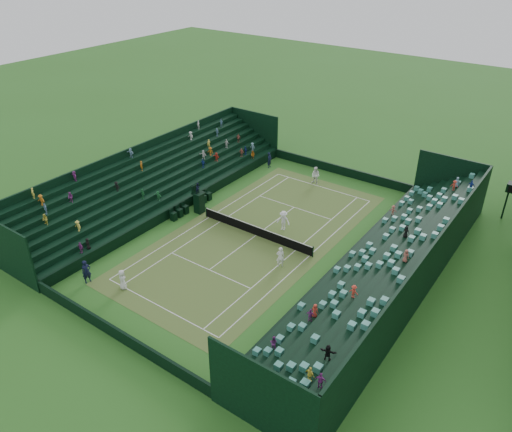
% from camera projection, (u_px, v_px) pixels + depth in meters
% --- Properties ---
extents(ground, '(160.00, 160.00, 0.00)m').
position_uv_depth(ground, '(256.00, 236.00, 44.30)').
color(ground, '#2D6620').
rests_on(ground, ground).
extents(court_surface, '(12.97, 26.77, 0.01)m').
position_uv_depth(court_surface, '(256.00, 235.00, 44.29)').
color(court_surface, '#2F6F25').
rests_on(court_surface, ground).
extents(perimeter_wall_north, '(17.17, 0.20, 1.00)m').
position_uv_depth(perimeter_wall_north, '(339.00, 170.00, 55.25)').
color(perimeter_wall_north, black).
rests_on(perimeter_wall_north, ground).
extents(perimeter_wall_south, '(17.17, 0.20, 1.00)m').
position_uv_depth(perimeter_wall_south, '(116.00, 333.00, 32.85)').
color(perimeter_wall_south, black).
rests_on(perimeter_wall_south, ground).
extents(perimeter_wall_east, '(0.20, 31.77, 1.00)m').
position_uv_depth(perimeter_wall_east, '(342.00, 263.00, 39.75)').
color(perimeter_wall_east, black).
rests_on(perimeter_wall_east, ground).
extents(perimeter_wall_west, '(0.20, 31.77, 1.00)m').
position_uv_depth(perimeter_wall_west, '(185.00, 204.00, 48.34)').
color(perimeter_wall_west, black).
rests_on(perimeter_wall_west, ground).
extents(north_grandstand, '(6.60, 32.00, 4.90)m').
position_uv_depth(north_grandstand, '(394.00, 270.00, 37.12)').
color(north_grandstand, black).
rests_on(north_grandstand, ground).
extents(south_grandstand, '(6.60, 32.00, 4.90)m').
position_uv_depth(south_grandstand, '(153.00, 183.00, 49.94)').
color(south_grandstand, black).
rests_on(south_grandstand, ground).
extents(tennis_net, '(11.67, 0.10, 1.06)m').
position_uv_depth(tennis_net, '(256.00, 230.00, 44.03)').
color(tennis_net, black).
rests_on(tennis_net, ground).
extents(umpire_chair, '(0.99, 0.99, 3.12)m').
position_uv_depth(umpire_chair, '(199.00, 200.00, 47.33)').
color(umpire_chair, black).
rests_on(umpire_chair, ground).
extents(courtside_chairs, '(0.54, 5.51, 1.17)m').
position_uv_depth(courtside_chairs, '(192.00, 206.00, 48.21)').
color(courtside_chairs, black).
rests_on(courtside_chairs, ground).
extents(player_near_west, '(0.94, 0.79, 1.65)m').
position_uv_depth(player_near_west, '(122.00, 280.00, 37.33)').
color(player_near_west, white).
rests_on(player_near_west, ground).
extents(player_near_east, '(0.79, 0.76, 1.83)m').
position_uv_depth(player_near_east, '(280.00, 257.00, 39.78)').
color(player_near_east, white).
rests_on(player_near_east, ground).
extents(player_far_west, '(0.97, 0.78, 1.91)m').
position_uv_depth(player_far_west, '(316.00, 176.00, 52.93)').
color(player_far_west, white).
rests_on(player_far_west, ground).
extents(player_far_east, '(1.34, 0.95, 1.88)m').
position_uv_depth(player_far_east, '(283.00, 221.00, 44.73)').
color(player_far_east, white).
rests_on(player_far_east, ground).
extents(line_judge_north, '(0.50, 0.71, 1.82)m').
position_uv_depth(line_judge_north, '(269.00, 160.00, 56.64)').
color(line_judge_north, black).
rests_on(line_judge_north, ground).
extents(line_judge_south, '(0.63, 0.80, 1.92)m').
position_uv_depth(line_judge_south, '(86.00, 272.00, 37.97)').
color(line_judge_south, black).
rests_on(line_judge_south, ground).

